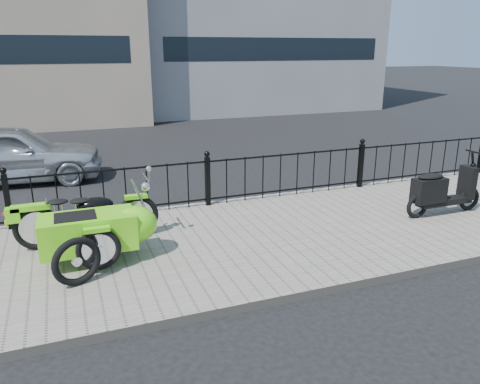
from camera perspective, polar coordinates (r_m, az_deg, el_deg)
name	(u,v)px	position (r m, az deg, el deg)	size (l,w,h in m)	color
ground	(231,234)	(8.08, -1.14, -5.15)	(120.00, 120.00, 0.00)	black
sidewalk	(241,242)	(7.62, 0.14, -6.07)	(30.00, 3.80, 0.12)	slate
curb	(206,206)	(9.34, -4.15, -1.66)	(30.00, 0.10, 0.12)	gray
iron_fence	(208,182)	(9.05, -3.97, 1.23)	(14.11, 0.11, 1.08)	black
motorcycle_sidecar	(100,226)	(7.08, -16.67, -4.04)	(2.28, 1.48, 0.98)	black
scooter	(440,192)	(9.26, 23.24, 0.03)	(1.68, 0.49, 1.13)	black
spare_tire	(77,262)	(6.41, -19.28, -8.01)	(0.65, 0.65, 0.09)	black
sedan_car	(11,154)	(12.20, -26.14, 4.18)	(1.63, 4.05, 1.38)	silver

